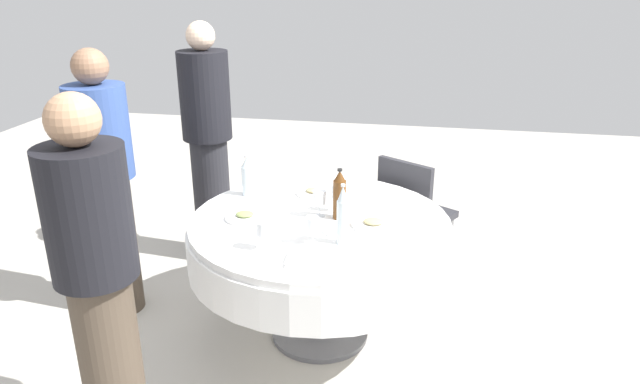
# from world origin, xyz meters

# --- Properties ---
(ground_plane) EXTENTS (10.00, 10.00, 0.00)m
(ground_plane) POSITION_xyz_m (0.00, 0.00, 0.00)
(ground_plane) COLOR #B7B2A8
(dining_table) EXTENTS (1.44, 1.44, 0.74)m
(dining_table) POSITION_xyz_m (0.00, 0.00, 0.59)
(dining_table) COLOR white
(dining_table) RESTS_ON ground_plane
(bottle_brown_outer) EXTENTS (0.07, 0.07, 0.28)m
(bottle_brown_outer) POSITION_xyz_m (-0.10, -0.03, 0.87)
(bottle_brown_outer) COLOR #593314
(bottle_brown_outer) RESTS_ON dining_table
(bottle_clear_right) EXTENTS (0.07, 0.07, 0.25)m
(bottle_clear_right) POSITION_xyz_m (0.49, -0.27, 0.85)
(bottle_clear_right) COLOR silver
(bottle_clear_right) RESTS_ON dining_table
(bottle_clear_left) EXTENTS (0.06, 0.06, 0.31)m
(bottle_clear_left) POSITION_xyz_m (-0.16, 0.27, 0.88)
(bottle_clear_left) COLOR silver
(bottle_clear_left) RESTS_ON dining_table
(wine_glass_front) EXTENTS (0.07, 0.07, 0.15)m
(wine_glass_front) POSITION_xyz_m (0.01, -0.03, 0.84)
(wine_glass_front) COLOR white
(wine_glass_front) RESTS_ON dining_table
(wine_glass_rear) EXTENTS (0.06, 0.06, 0.16)m
(wine_glass_rear) POSITION_xyz_m (-0.07, -0.12, 0.85)
(wine_glass_rear) COLOR white
(wine_glass_rear) RESTS_ON dining_table
(wine_glass_west) EXTENTS (0.07, 0.07, 0.14)m
(wine_glass_west) POSITION_xyz_m (0.20, 0.41, 0.84)
(wine_glass_west) COLOR white
(wine_glass_west) RESTS_ON dining_table
(wine_glass_south) EXTENTS (0.06, 0.06, 0.14)m
(wine_glass_south) POSITION_xyz_m (-0.02, 0.31, 0.84)
(wine_glass_south) COLOR white
(wine_glass_south) RESTS_ON dining_table
(plate_far) EXTENTS (0.20, 0.20, 0.04)m
(plate_far) POSITION_xyz_m (0.11, -0.35, 0.75)
(plate_far) COLOR white
(plate_far) RESTS_ON dining_table
(plate_north) EXTENTS (0.21, 0.21, 0.04)m
(plate_north) POSITION_xyz_m (0.40, 0.07, 0.75)
(plate_north) COLOR white
(plate_north) RESTS_ON dining_table
(plate_near) EXTENTS (0.23, 0.23, 0.04)m
(plate_near) POSITION_xyz_m (-0.29, 0.04, 0.75)
(plate_near) COLOR white
(plate_near) RESTS_ON dining_table
(fork_right) EXTENTS (0.18, 0.06, 0.00)m
(fork_right) POSITION_xyz_m (-0.27, -0.35, 0.74)
(fork_right) COLOR silver
(fork_right) RESTS_ON dining_table
(fork_left) EXTENTS (0.18, 0.03, 0.00)m
(fork_left) POSITION_xyz_m (-0.39, 0.36, 0.74)
(fork_left) COLOR silver
(fork_left) RESTS_ON dining_table
(spoon_front) EXTENTS (0.14, 0.14, 0.00)m
(spoon_front) POSITION_xyz_m (-0.04, 0.15, 0.74)
(spoon_front) COLOR silver
(spoon_front) RESTS_ON dining_table
(folded_napkin) EXTENTS (0.18, 0.18, 0.02)m
(folded_napkin) POSITION_xyz_m (-0.02, 0.49, 0.75)
(folded_napkin) COLOR white
(folded_napkin) RESTS_ON dining_table
(person_outer) EXTENTS (0.34, 0.34, 1.59)m
(person_outer) POSITION_xyz_m (0.75, 0.94, 0.83)
(person_outer) COLOR #4C3F33
(person_outer) RESTS_ON ground_plane
(person_right) EXTENTS (0.34, 0.34, 1.70)m
(person_right) POSITION_xyz_m (0.95, -0.84, 0.89)
(person_right) COLOR #26262B
(person_right) RESTS_ON ground_plane
(person_left) EXTENTS (0.34, 0.34, 1.61)m
(person_left) POSITION_xyz_m (1.28, -0.06, 0.84)
(person_left) COLOR #4C3F33
(person_left) RESTS_ON ground_plane
(chair_west) EXTENTS (0.55, 0.55, 0.87)m
(chair_west) POSITION_xyz_m (-0.47, -0.77, 0.52)
(chair_west) COLOR #2D2D33
(chair_west) RESTS_ON ground_plane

